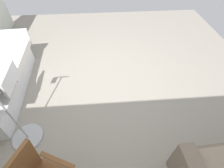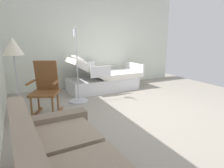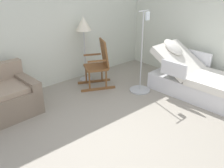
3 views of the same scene
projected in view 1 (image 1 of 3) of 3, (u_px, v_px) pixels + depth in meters
ground_plane at (104, 83)px, 3.30m from camera, size 6.51×6.51×0.00m
iv_pole at (21, 130)px, 2.33m from camera, size 0.44×0.44×1.69m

